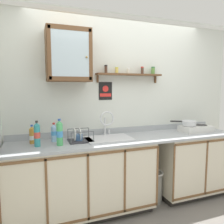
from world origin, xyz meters
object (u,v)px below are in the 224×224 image
object	(u,v)px
bottle_detergent_teal_2	(37,135)
wall_cabinet	(68,55)
saucepan	(189,123)
bottle_juice_amber_1	(32,135)
bottle_soda_green_0	(60,133)
mug	(79,138)
warning_sign	(105,91)
sink	(108,139)
dish_rack	(80,139)
trash_bin	(154,186)
hot_plate_stove	(196,129)
bottle_water_blue_3	(54,133)

from	to	relation	value
bottle_detergent_teal_2	wall_cabinet	world-z (taller)	wall_cabinet
saucepan	wall_cabinet	size ratio (longest dim) A/B	0.54
bottle_juice_amber_1	wall_cabinet	xyz separation A→B (m)	(0.45, 0.05, 0.93)
bottle_soda_green_0	mug	world-z (taller)	bottle_soda_green_0
warning_sign	mug	bearing A→B (deg)	-148.15
sink	warning_sign	world-z (taller)	warning_sign
dish_rack	mug	bearing A→B (deg)	130.63
bottle_juice_amber_1	trash_bin	size ratio (longest dim) A/B	0.52
wall_cabinet	trash_bin	bearing A→B (deg)	-9.97
hot_plate_stove	trash_bin	bearing A→B (deg)	-177.68
bottle_juice_amber_1	bottle_detergent_teal_2	world-z (taller)	bottle_detergent_teal_2
bottle_juice_amber_1	bottle_water_blue_3	bearing A→B (deg)	1.63
bottle_juice_amber_1	bottle_detergent_teal_2	distance (m)	0.17
bottle_detergent_teal_2	wall_cabinet	bearing A→B (deg)	26.78
bottle_soda_green_0	warning_sign	bearing A→B (deg)	29.78
saucepan	dish_rack	world-z (taller)	saucepan
bottle_soda_green_0	wall_cabinet	bearing A→B (deg)	56.66
dish_rack	bottle_soda_green_0	bearing A→B (deg)	-156.64
warning_sign	trash_bin	distance (m)	1.47
mug	bottle_soda_green_0	bearing A→B (deg)	-154.19
hot_plate_stove	bottle_soda_green_0	world-z (taller)	bottle_soda_green_0
mug	wall_cabinet	xyz separation A→B (m)	(-0.08, 0.12, 0.99)
warning_sign	bottle_water_blue_3	bearing A→B (deg)	-165.48
wall_cabinet	warning_sign	xyz separation A→B (m)	(0.52, 0.15, -0.43)
sink	bottle_juice_amber_1	xyz separation A→B (m)	(-0.91, 0.07, 0.11)
bottle_water_blue_3	trash_bin	world-z (taller)	bottle_water_blue_3
hot_plate_stove	trash_bin	xyz separation A→B (m)	(-0.71, -0.03, -0.75)
sink	hot_plate_stove	xyz separation A→B (m)	(1.35, -0.05, 0.06)
mug	warning_sign	distance (m)	0.75
saucepan	bottle_soda_green_0	bearing A→B (deg)	-177.00
bottle_detergent_teal_2	bottle_water_blue_3	size ratio (longest dim) A/B	1.25
warning_sign	trash_bin	bearing A→B (deg)	-30.16
bottle_juice_amber_1	mug	xyz separation A→B (m)	(0.53, -0.08, -0.05)
hot_plate_stove	warning_sign	xyz separation A→B (m)	(-1.30, 0.31, 0.55)
hot_plate_stove	bottle_juice_amber_1	world-z (taller)	bottle_juice_amber_1
bottle_detergent_teal_2	warning_sign	bearing A→B (deg)	20.74
mug	wall_cabinet	size ratio (longest dim) A/B	0.19
sink	bottle_juice_amber_1	bearing A→B (deg)	175.51
hot_plate_stove	bottle_water_blue_3	bearing A→B (deg)	176.46
bottle_soda_green_0	mug	distance (m)	0.28
saucepan	warning_sign	world-z (taller)	warning_sign
bottle_soda_green_0	dish_rack	distance (m)	0.29
hot_plate_stove	mug	distance (m)	1.73
sink	mug	world-z (taller)	sink
bottle_detergent_teal_2	trash_bin	world-z (taller)	bottle_detergent_teal_2
bottle_soda_green_0	trash_bin	size ratio (longest dim) A/B	0.70
dish_rack	trash_bin	xyz separation A→B (m)	(1.01, -0.06, -0.74)
saucepan	dish_rack	distance (m)	1.61
wall_cabinet	hot_plate_stove	bearing A→B (deg)	-5.19
sink	trash_bin	distance (m)	0.95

